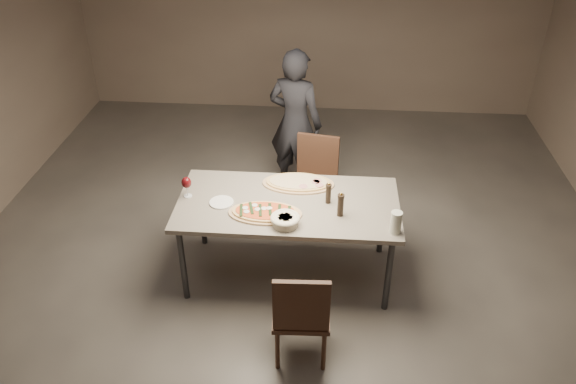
# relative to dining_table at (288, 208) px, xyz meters

# --- Properties ---
(room) EXTENTS (7.00, 7.00, 7.00)m
(room) POSITION_rel_dining_table_xyz_m (0.00, 0.00, 0.71)
(room) COLOR #5C554F
(room) RESTS_ON ground
(dining_table) EXTENTS (1.80, 0.90, 0.75)m
(dining_table) POSITION_rel_dining_table_xyz_m (0.00, 0.00, 0.00)
(dining_table) COLOR gray
(dining_table) RESTS_ON ground
(zucchini_pizza) EXTENTS (0.58, 0.32, 0.05)m
(zucchini_pizza) POSITION_rel_dining_table_xyz_m (-0.17, -0.18, 0.07)
(zucchini_pizza) COLOR tan
(zucchini_pizza) RESTS_ON dining_table
(ham_pizza) EXTENTS (0.61, 0.34, 0.04)m
(ham_pizza) POSITION_rel_dining_table_xyz_m (0.07, 0.28, 0.07)
(ham_pizza) COLOR tan
(ham_pizza) RESTS_ON dining_table
(bread_basket) EXTENTS (0.23, 0.23, 0.08)m
(bread_basket) POSITION_rel_dining_table_xyz_m (0.00, -0.31, 0.11)
(bread_basket) COLOR beige
(bread_basket) RESTS_ON dining_table
(oil_dish) EXTENTS (0.13, 0.13, 0.02)m
(oil_dish) POSITION_rel_dining_table_xyz_m (-0.15, -0.18, 0.06)
(oil_dish) COLOR white
(oil_dish) RESTS_ON dining_table
(pepper_mill_left) EXTENTS (0.05, 0.05, 0.19)m
(pepper_mill_left) POSITION_rel_dining_table_xyz_m (0.32, 0.02, 0.15)
(pepper_mill_left) COLOR black
(pepper_mill_left) RESTS_ON dining_table
(pepper_mill_right) EXTENTS (0.05, 0.05, 0.21)m
(pepper_mill_right) POSITION_rel_dining_table_xyz_m (0.42, -0.15, 0.16)
(pepper_mill_right) COLOR black
(pepper_mill_right) RESTS_ON dining_table
(carafe) EXTENTS (0.09, 0.09, 0.18)m
(carafe) POSITION_rel_dining_table_xyz_m (0.83, -0.34, 0.15)
(carafe) COLOR silver
(carafe) RESTS_ON dining_table
(wine_glass) EXTENTS (0.08, 0.08, 0.18)m
(wine_glass) POSITION_rel_dining_table_xyz_m (-0.83, 0.03, 0.18)
(wine_glass) COLOR silver
(wine_glass) RESTS_ON dining_table
(side_plate) EXTENTS (0.20, 0.20, 0.01)m
(side_plate) POSITION_rel_dining_table_xyz_m (-0.54, -0.05, 0.06)
(side_plate) COLOR white
(side_plate) RESTS_ON dining_table
(chair_near) EXTENTS (0.42, 0.42, 0.85)m
(chair_near) POSITION_rel_dining_table_xyz_m (0.17, -0.95, -0.22)
(chair_near) COLOR #40271A
(chair_near) RESTS_ON ground
(chair_far) EXTENTS (0.49, 0.49, 0.89)m
(chair_far) POSITION_rel_dining_table_xyz_m (0.20, 0.83, -0.19)
(chair_far) COLOR #40271A
(chair_far) RESTS_ON ground
(diner) EXTENTS (0.66, 0.54, 1.56)m
(diner) POSITION_rel_dining_table_xyz_m (-0.04, 1.40, 0.09)
(diner) COLOR black
(diner) RESTS_ON ground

